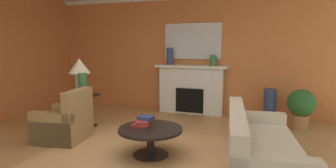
% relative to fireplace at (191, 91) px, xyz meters
% --- Properties ---
extents(ground_plane, '(9.68, 9.68, 0.00)m').
position_rel_fireplace_xyz_m(ground_plane, '(-0.05, -2.92, -0.58)').
color(ground_plane, tan).
extents(wall_fireplace, '(8.04, 0.12, 2.98)m').
position_rel_fireplace_xyz_m(wall_fireplace, '(-0.05, 0.21, 0.91)').
color(wall_fireplace, '#CC723D').
rests_on(wall_fireplace, ground_plane).
extents(area_rug, '(3.35, 2.45, 0.01)m').
position_rel_fireplace_xyz_m(area_rug, '(0.11, -2.86, -0.57)').
color(area_rug, tan).
rests_on(area_rug, ground_plane).
extents(fireplace, '(1.80, 0.35, 1.22)m').
position_rel_fireplace_xyz_m(fireplace, '(0.00, 0.00, 0.00)').
color(fireplace, white).
rests_on(fireplace, ground_plane).
extents(mantel_mirror, '(1.44, 0.04, 0.88)m').
position_rel_fireplace_xyz_m(mantel_mirror, '(0.00, 0.12, 1.23)').
color(mantel_mirror, silver).
extents(sofa, '(1.16, 2.20, 0.85)m').
position_rel_fireplace_xyz_m(sofa, '(1.73, -2.91, -0.28)').
color(sofa, beige).
rests_on(sofa, ground_plane).
extents(armchair_near_window, '(0.90, 0.90, 0.95)m').
position_rel_fireplace_xyz_m(armchair_near_window, '(-1.62, -2.73, -0.27)').
color(armchair_near_window, '#9E7A4C').
rests_on(armchair_near_window, ground_plane).
extents(coffee_table, '(1.00, 1.00, 0.45)m').
position_rel_fireplace_xyz_m(coffee_table, '(0.11, -2.86, -0.24)').
color(coffee_table, black).
rests_on(coffee_table, ground_plane).
extents(side_table, '(0.56, 0.56, 0.70)m').
position_rel_fireplace_xyz_m(side_table, '(-1.82, -1.98, -0.18)').
color(side_table, black).
rests_on(side_table, ground_plane).
extents(table_lamp, '(0.44, 0.44, 0.75)m').
position_rel_fireplace_xyz_m(table_lamp, '(-1.82, -1.98, 0.65)').
color(table_lamp, beige).
rests_on(table_lamp, side_table).
extents(vase_mantel_left, '(0.15, 0.15, 0.43)m').
position_rel_fireplace_xyz_m(vase_mantel_left, '(-0.55, -0.05, 0.86)').
color(vase_mantel_left, navy).
rests_on(vase_mantel_left, fireplace).
extents(vase_mantel_right, '(0.15, 0.15, 0.26)m').
position_rel_fireplace_xyz_m(vase_mantel_right, '(0.55, -0.05, 0.77)').
color(vase_mantel_right, '#33703D').
rests_on(vase_mantel_right, fireplace).
extents(vase_tall_corner, '(0.27, 0.27, 0.76)m').
position_rel_fireplace_xyz_m(vase_tall_corner, '(1.87, -0.30, -0.19)').
color(vase_tall_corner, navy).
rests_on(vase_tall_corner, ground_plane).
extents(vase_on_side_table, '(0.17, 0.17, 0.47)m').
position_rel_fireplace_xyz_m(vase_on_side_table, '(-1.67, -2.10, 0.36)').
color(vase_on_side_table, '#33703D').
rests_on(vase_on_side_table, side_table).
extents(book_red_cover, '(0.28, 0.20, 0.04)m').
position_rel_fireplace_xyz_m(book_red_cover, '(-0.06, -2.86, -0.10)').
color(book_red_cover, maroon).
rests_on(book_red_cover, coffee_table).
extents(book_art_folio, '(0.25, 0.25, 0.04)m').
position_rel_fireplace_xyz_m(book_art_folio, '(-0.04, -2.82, -0.06)').
color(book_art_folio, maroon).
rests_on(book_art_folio, coffee_table).
extents(book_small_novel, '(0.25, 0.21, 0.05)m').
position_rel_fireplace_xyz_m(book_small_novel, '(-0.03, -2.70, -0.01)').
color(book_small_novel, navy).
rests_on(book_small_novel, coffee_table).
extents(potted_plant, '(0.56, 0.56, 0.83)m').
position_rel_fireplace_xyz_m(potted_plant, '(2.47, -0.54, -0.08)').
color(potted_plant, '#A8754C').
rests_on(potted_plant, ground_plane).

